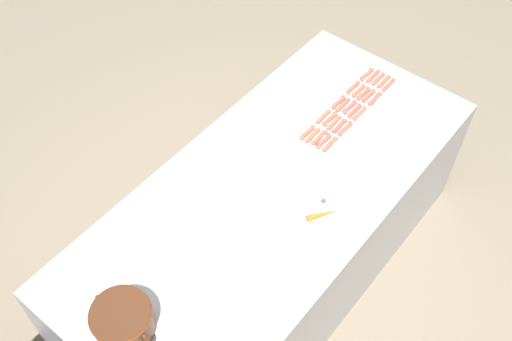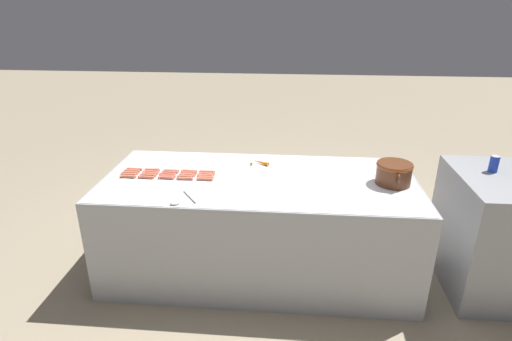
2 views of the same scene
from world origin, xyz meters
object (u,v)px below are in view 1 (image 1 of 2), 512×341
Objects in this scene: hot_dog_3 at (345,129)px; hot_dog_16 at (359,91)px; bean_pot at (123,320)px; hot_dog_11 at (364,93)px; hot_dog_21 at (353,87)px; hot_dog_23 at (323,116)px; hot_dog_9 at (324,141)px; hot_dog_20 at (367,74)px; hot_dog_14 at (319,138)px; serving_spoon at (265,94)px; hot_dog_24 at (308,133)px; hot_dog_22 at (339,102)px; hot_dog_15 at (373,76)px; hot_dog_4 at (330,144)px; hot_dog_10 at (378,79)px; hot_dog_18 at (330,119)px; carrot at (323,213)px; hot_dog_1 at (375,99)px; hot_dog_6 at (369,96)px; hot_dog_7 at (355,111)px; hot_dog_17 at (343,105)px; hot_dog_5 at (384,82)px; hot_dog_2 at (360,113)px; hot_dog_12 at (350,107)px; hot_dog_19 at (313,135)px; hot_dog_8 at (339,126)px; hot_dog_0 at (389,85)px; hot_dog_13 at (334,123)px.

hot_dog_3 is 0.32m from hot_dog_16.
hot_dog_3 is 0.40× the size of bean_pot.
hot_dog_11 and hot_dog_21 have the same top height.
hot_dog_3 is 1.00× the size of hot_dog_23.
hot_dog_9 is at bearing -91.54° from bean_pot.
hot_dog_20 is at bearing -79.71° from hot_dog_9.
hot_dog_14 is 0.46m from serving_spoon.
hot_dog_24 is at bearing 165.67° from serving_spoon.
hot_dog_15 is at bearing -96.56° from hot_dog_22.
hot_dog_4 is at bearing 100.22° from hot_dog_15.
hot_dog_10 is 1.00× the size of hot_dog_16.
hot_dog_3 is at bearing 99.13° from hot_dog_10.
carrot is at bearing 121.80° from hot_dog_18.
hot_dog_9 is at bearing 100.29° from hot_dog_20.
hot_dog_1 and hot_dog_18 have the same top height.
hot_dog_6 is 0.15m from hot_dog_7.
hot_dog_14 and hot_dog_17 have the same top height.
hot_dog_21 is at bearing 53.59° from hot_dog_5.
hot_dog_11 is at bearing -80.64° from hot_dog_4.
hot_dog_2 is at bearing 108.94° from hot_dog_15.
hot_dog_12 is 0.30m from hot_dog_14.
hot_dog_16 is (0.07, -0.45, 0.00)m from hot_dog_9.
hot_dog_11 is at bearing -64.81° from hot_dog_2.
hot_dog_19 is (0.08, 0.62, 0.00)m from hot_dog_5.
hot_dog_2 and hot_dog_8 have the same top height.
hot_dog_12 is at bearing -172.65° from hot_dog_22.
hot_dog_23 is 0.38m from serving_spoon.
hot_dog_18 and hot_dog_22 have the same top height.
hot_dog_19 is (0.07, 0.30, 0.00)m from hot_dog_7.
hot_dog_4 is 0.15m from hot_dog_24.
hot_dog_17 and hot_dog_22 have the same top height.
carrot reaches higher than hot_dog_7.
hot_dog_9 is 0.61m from hot_dog_10.
hot_dog_4 and hot_dog_20 have the same top height.
hot_dog_5 is 1.00× the size of hot_dog_11.
serving_spoon is (0.48, 0.21, -0.00)m from hot_dog_7.
hot_dog_18 is at bearing -90.75° from hot_dog_19.
hot_dog_21 is at bearing 89.60° from hot_dog_20.
hot_dog_5 is (0.04, -0.01, 0.00)m from hot_dog_0.
hot_dog_1 is at bearing -96.97° from hot_dog_8.
hot_dog_13 is 0.14m from hot_dog_14.
hot_dog_8 is at bearing -116.23° from hot_dog_19.
hot_dog_13 is (0.00, 0.46, 0.00)m from hot_dog_10.
hot_dog_2 and hot_dog_16 have the same top height.
hot_dog_19 is (0.00, 0.46, 0.00)m from hot_dog_16.
hot_dog_12 is at bearing 104.08° from hot_dog_20.
hot_dog_2 is 1.00× the size of hot_dog_16.
hot_dog_20 is at bearing 7.19° from hot_dog_10.
hot_dog_2 and hot_dog_13 have the same top height.
hot_dog_11 and hot_dog_17 have the same top height.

